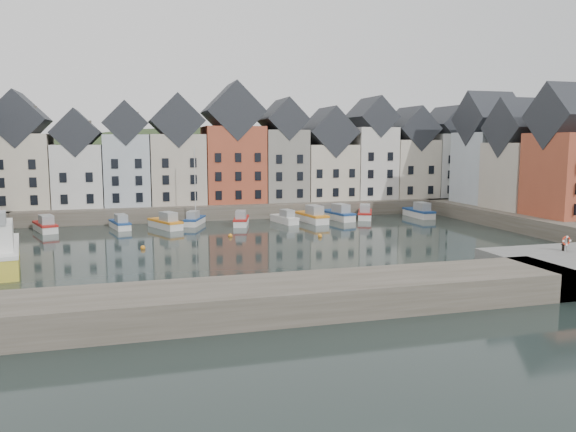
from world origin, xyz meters
name	(u,v)px	position (x,y,z in m)	size (l,w,h in m)	color
ground	(281,248)	(0.00, 0.00, 0.00)	(260.00, 260.00, 0.00)	black
far_quay	(231,207)	(0.00, 30.00, 1.00)	(90.00, 16.00, 2.00)	#4A4538
right_quay	(555,221)	(37.00, 3.00, 1.00)	(14.00, 54.00, 2.00)	#4A4538
near_wall	(219,303)	(-10.00, -22.00, 1.00)	(50.00, 6.00, 2.00)	#4A4538
hillside	(210,285)	(0.02, 56.00, -17.96)	(153.60, 70.40, 64.00)	#28351A
far_terrace	(254,156)	(3.21, 28.00, 8.88)	(72.37, 8.16, 17.78)	beige
right_terrace	(525,158)	(36.00, 8.07, 8.91)	(8.30, 24.25, 16.36)	#B1BCC5
mooring_buoys	(235,240)	(-4.00, 5.33, 0.15)	(20.50, 5.50, 0.50)	orange
boat_a	(45,226)	(-25.28, 18.24, 0.69)	(3.75, 6.36, 2.33)	silver
boat_b	(120,224)	(-16.41, 18.12, 0.63)	(2.92, 5.72, 2.10)	silver
boat_c	(166,223)	(-10.79, 16.71, 0.71)	(4.29, 6.49, 2.39)	silver
boat_d	(194,220)	(-6.90, 19.06, 0.68)	(3.59, 5.72, 10.48)	silver
boat_e	(241,220)	(-0.92, 17.09, 0.66)	(3.21, 6.00, 2.20)	silver
boat_f	(285,219)	(5.17, 17.25, 0.62)	(2.87, 5.71, 2.10)	silver
boat_g	(312,217)	(8.97, 17.04, 0.79)	(3.13, 7.13, 2.65)	silver
boat_h	(338,214)	(13.29, 18.35, 0.76)	(3.42, 6.97, 2.57)	silver
boat_i	(365,214)	(17.55, 18.50, 0.70)	(4.27, 6.33, 2.34)	silver
boat_j	(419,212)	(25.80, 17.59, 0.75)	(2.03, 6.52, 2.50)	silver
mooring_bollard	(564,247)	(19.50, -17.96, 2.31)	(0.48, 0.48, 0.56)	black
life_ring_post	(566,241)	(19.38, -18.26, 2.86)	(0.80, 0.17, 1.30)	gray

